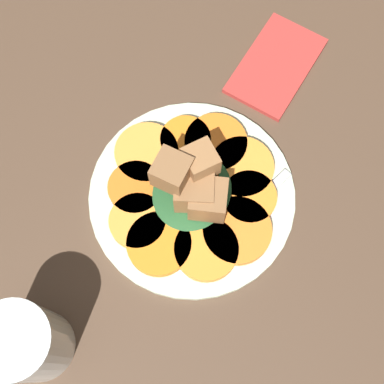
{
  "coord_description": "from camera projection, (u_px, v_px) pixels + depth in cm",
  "views": [
    {
      "loc": [
        -18.61,
        -11.33,
        67.53
      ],
      "look_at": [
        0.0,
        0.0,
        4.1
      ],
      "focal_mm": 50.0,
      "sensor_mm": 36.0,
      "label": 1
    }
  ],
  "objects": [
    {
      "name": "table_slab",
      "position": [
        192.0,
        200.0,
        0.7
      ],
      "size": [
        120.0,
        120.0,
        2.0
      ],
      "primitive_type": "cube",
      "color": "#4C3828",
      "rests_on": "ground"
    },
    {
      "name": "plate",
      "position": [
        192.0,
        196.0,
        0.69
      ],
      "size": [
        26.42,
        26.42,
        1.05
      ],
      "color": "beige",
      "rests_on": "table_slab"
    },
    {
      "name": "carrot_slice_0",
      "position": [
        237.0,
        231.0,
        0.66
      ],
      "size": [
        8.54,
        8.54,
        1.38
      ],
      "primitive_type": "cylinder",
      "color": "orange",
      "rests_on": "plate"
    },
    {
      "name": "carrot_slice_1",
      "position": [
        249.0,
        198.0,
        0.67
      ],
      "size": [
        6.9,
        6.9,
        1.38
      ],
      "primitive_type": "cylinder",
      "color": "orange",
      "rests_on": "plate"
    },
    {
      "name": "carrot_slice_2",
      "position": [
        242.0,
        168.0,
        0.68
      ],
      "size": [
        8.27,
        8.27,
        1.38
      ],
      "primitive_type": "cylinder",
      "color": "orange",
      "rests_on": "plate"
    },
    {
      "name": "carrot_slice_3",
      "position": [
        216.0,
        143.0,
        0.7
      ],
      "size": [
        8.19,
        8.19,
        1.38
      ],
      "primitive_type": "cylinder",
      "color": "orange",
      "rests_on": "plate"
    },
    {
      "name": "carrot_slice_4",
      "position": [
        186.0,
        140.0,
        0.7
      ],
      "size": [
        6.61,
        6.61,
        1.38
      ],
      "primitive_type": "cylinder",
      "color": "orange",
      "rests_on": "plate"
    },
    {
      "name": "carrot_slice_5",
      "position": [
        147.0,
        153.0,
        0.69
      ],
      "size": [
        8.27,
        8.27,
        1.38
      ],
      "primitive_type": "cylinder",
      "color": "orange",
      "rests_on": "plate"
    },
    {
      "name": "carrot_slice_6",
      "position": [
        136.0,
        188.0,
        0.68
      ],
      "size": [
        7.01,
        7.01,
        1.38
      ],
      "primitive_type": "cylinder",
      "color": "orange",
      "rests_on": "plate"
    },
    {
      "name": "carrot_slice_7",
      "position": [
        138.0,
        221.0,
        0.66
      ],
      "size": [
        7.08,
        7.08,
        1.38
      ],
      "primitive_type": "cylinder",
      "color": "orange",
      "rests_on": "plate"
    },
    {
      "name": "carrot_slice_8",
      "position": [
        160.0,
        245.0,
        0.65
      ],
      "size": [
        7.98,
        7.98,
        1.38
      ],
      "primitive_type": "cylinder",
      "color": "orange",
      "rests_on": "plate"
    },
    {
      "name": "carrot_slice_9",
      "position": [
        206.0,
        249.0,
        0.65
      ],
      "size": [
        7.88,
        7.88,
        1.38
      ],
      "primitive_type": "cylinder",
      "color": "orange",
      "rests_on": "plate"
    },
    {
      "name": "center_pile",
      "position": [
        193.0,
        185.0,
        0.65
      ],
      "size": [
        11.5,
        10.75,
        9.81
      ],
      "color": "#235128",
      "rests_on": "plate"
    },
    {
      "name": "fork",
      "position": [
        238.0,
        220.0,
        0.67
      ],
      "size": [
        17.52,
        6.1,
        0.4
      ],
      "rotation": [
        0.0,
        0.0,
        -0.25
      ],
      "color": "#B2B2B7",
      "rests_on": "plate"
    },
    {
      "name": "water_glass",
      "position": [
        27.0,
        343.0,
        0.58
      ],
      "size": [
        8.19,
        8.19,
        11.65
      ],
      "color": "silver",
      "rests_on": "table_slab"
    },
    {
      "name": "napkin",
      "position": [
        274.0,
        65.0,
        0.75
      ],
      "size": [
        14.82,
        8.89,
        0.8
      ],
      "color": "#B2332D",
      "rests_on": "table_slab"
    }
  ]
}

